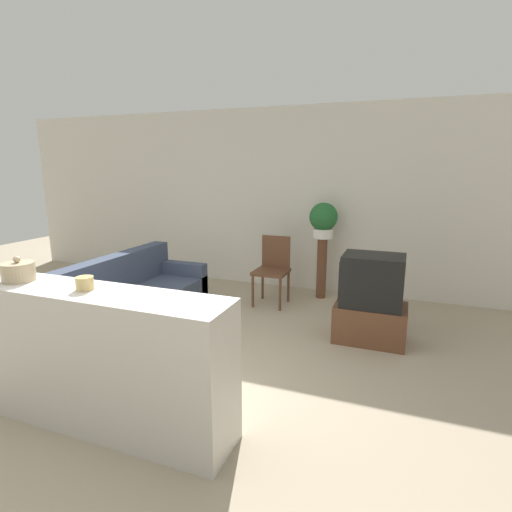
{
  "coord_description": "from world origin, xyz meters",
  "views": [
    {
      "loc": [
        2.1,
        -2.4,
        1.83
      ],
      "look_at": [
        0.52,
        1.72,
        0.85
      ],
      "focal_mm": 28.0,
      "sensor_mm": 36.0,
      "label": 1
    }
  ],
  "objects_px": {
    "potted_plant": "(323,219)",
    "decorative_bowl": "(18,272)",
    "couch": "(135,302)",
    "television": "(372,280)",
    "wooden_chair": "(273,266)"
  },
  "relations": [
    {
      "from": "potted_plant",
      "to": "decorative_bowl",
      "type": "relative_size",
      "value": 2.14
    },
    {
      "from": "television",
      "to": "potted_plant",
      "type": "relative_size",
      "value": 1.3
    },
    {
      "from": "couch",
      "to": "television",
      "type": "relative_size",
      "value": 3.0
    },
    {
      "from": "wooden_chair",
      "to": "potted_plant",
      "type": "relative_size",
      "value": 1.86
    },
    {
      "from": "wooden_chair",
      "to": "decorative_bowl",
      "type": "distance_m",
      "value": 3.17
    },
    {
      "from": "wooden_chair",
      "to": "potted_plant",
      "type": "bearing_deg",
      "value": 39.1
    },
    {
      "from": "potted_plant",
      "to": "decorative_bowl",
      "type": "distance_m",
      "value": 3.77
    },
    {
      "from": "television",
      "to": "decorative_bowl",
      "type": "bearing_deg",
      "value": -137.26
    },
    {
      "from": "couch",
      "to": "television",
      "type": "xyz_separation_m",
      "value": [
        2.61,
        0.57,
        0.38
      ]
    },
    {
      "from": "wooden_chair",
      "to": "potted_plant",
      "type": "distance_m",
      "value": 0.96
    },
    {
      "from": "potted_plant",
      "to": "television",
      "type": "bearing_deg",
      "value": -57.81
    },
    {
      "from": "potted_plant",
      "to": "decorative_bowl",
      "type": "height_order",
      "value": "potted_plant"
    },
    {
      "from": "wooden_chair",
      "to": "potted_plant",
      "type": "xyz_separation_m",
      "value": [
        0.57,
        0.47,
        0.61
      ]
    },
    {
      "from": "couch",
      "to": "decorative_bowl",
      "type": "distance_m",
      "value": 1.81
    },
    {
      "from": "decorative_bowl",
      "to": "wooden_chair",
      "type": "bearing_deg",
      "value": 71.48
    }
  ]
}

